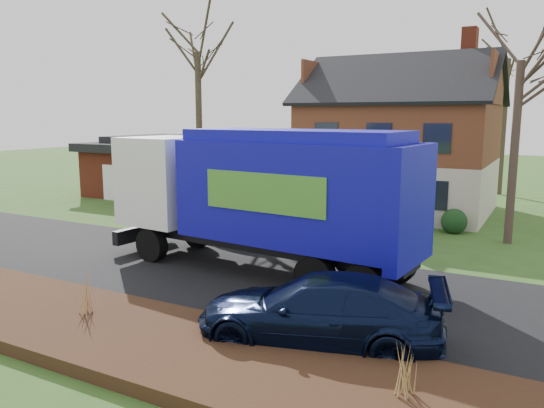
% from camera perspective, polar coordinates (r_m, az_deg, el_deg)
% --- Properties ---
extents(ground, '(120.00, 120.00, 0.00)m').
position_cam_1_polar(ground, '(17.21, -5.83, -7.39)').
color(ground, '#2C4F1A').
rests_on(ground, ground).
extents(road, '(80.00, 7.00, 0.02)m').
position_cam_1_polar(road, '(17.21, -5.83, -7.36)').
color(road, black).
rests_on(road, ground).
extents(mulch_verge, '(80.00, 3.50, 0.30)m').
position_cam_1_polar(mulch_verge, '(13.38, -19.00, -12.26)').
color(mulch_verge, black).
rests_on(mulch_verge, ground).
extents(main_house, '(12.95, 8.95, 9.26)m').
position_cam_1_polar(main_house, '(28.60, 12.62, 7.38)').
color(main_house, beige).
rests_on(main_house, ground).
extents(ranch_house, '(9.80, 8.20, 3.70)m').
position_cam_1_polar(ranch_house, '(34.22, -10.30, 4.06)').
color(ranch_house, maroon).
rests_on(ranch_house, ground).
extents(garbage_truck, '(10.88, 3.83, 4.57)m').
position_cam_1_polar(garbage_truck, '(16.76, -0.88, 1.43)').
color(garbage_truck, black).
rests_on(garbage_truck, ground).
extents(silver_sedan, '(5.12, 2.02, 1.66)m').
position_cam_1_polar(silver_sedan, '(21.62, -1.95, -1.58)').
color(silver_sedan, '#B0B2B9').
rests_on(silver_sedan, ground).
extents(navy_wagon, '(5.77, 3.51, 1.56)m').
position_cam_1_polar(navy_wagon, '(11.85, 5.01, -11.36)').
color(navy_wagon, black).
rests_on(navy_wagon, ground).
extents(tree_front_west, '(3.92, 3.92, 11.64)m').
position_cam_1_polar(tree_front_west, '(30.13, -8.08, 18.22)').
color(tree_front_west, '#3F3525').
rests_on(tree_front_west, ground).
extents(tree_front_east, '(3.61, 3.61, 10.04)m').
position_cam_1_polar(tree_front_east, '(22.67, 25.44, 16.67)').
color(tree_front_east, '#433228').
rests_on(tree_front_east, ground).
extents(tree_back, '(3.61, 3.61, 11.43)m').
position_cam_1_polar(tree_back, '(36.75, 24.21, 15.82)').
color(tree_back, '#3A3123').
rests_on(tree_back, ground).
extents(grass_clump_mid, '(0.37, 0.30, 1.03)m').
position_cam_1_polar(grass_clump_mid, '(13.58, -19.37, -8.97)').
color(grass_clump_mid, '#A97B4A').
rests_on(grass_clump_mid, mulch_verge).
extents(grass_clump_east, '(0.37, 0.30, 0.92)m').
position_cam_1_polar(grass_clump_east, '(9.60, 14.14, -16.98)').
color(grass_clump_east, '#9E7E45').
rests_on(grass_clump_east, mulch_verge).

